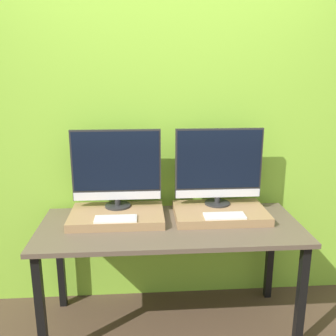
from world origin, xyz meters
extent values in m
cube|color=#8CC638|center=(0.00, 0.77, 1.30)|extent=(8.00, 0.04, 2.60)
cube|color=brown|center=(0.00, 0.35, 0.75)|extent=(1.71, 0.70, 0.03)
cube|color=black|center=(-0.79, 0.06, 0.37)|extent=(0.05, 0.05, 0.73)
cube|color=black|center=(0.79, 0.06, 0.37)|extent=(0.05, 0.05, 0.73)
cube|color=black|center=(-0.79, 0.64, 0.37)|extent=(0.05, 0.05, 0.73)
cube|color=black|center=(0.79, 0.64, 0.37)|extent=(0.05, 0.05, 0.73)
cube|color=#99754C|center=(-0.35, 0.46, 0.79)|extent=(0.62, 0.40, 0.06)
cylinder|color=#282828|center=(-0.35, 0.56, 0.82)|extent=(0.18, 0.18, 0.01)
cylinder|color=#282828|center=(-0.35, 0.56, 0.85)|extent=(0.04, 0.04, 0.04)
cube|color=#282828|center=(-0.35, 0.56, 1.11)|extent=(0.60, 0.02, 0.49)
cube|color=black|center=(-0.35, 0.55, 1.14)|extent=(0.58, 0.00, 0.41)
cube|color=silver|center=(-0.35, 0.55, 0.90)|extent=(0.60, 0.00, 0.06)
cube|color=silver|center=(-0.35, 0.32, 0.82)|extent=(0.27, 0.11, 0.01)
cube|color=silver|center=(-0.35, 0.32, 0.83)|extent=(0.26, 0.10, 0.00)
cube|color=#99754C|center=(0.35, 0.46, 0.79)|extent=(0.62, 0.40, 0.06)
cylinder|color=#282828|center=(0.35, 0.56, 0.82)|extent=(0.18, 0.18, 0.01)
cylinder|color=#282828|center=(0.35, 0.56, 0.85)|extent=(0.04, 0.04, 0.04)
cube|color=#282828|center=(0.35, 0.56, 1.11)|extent=(0.60, 0.02, 0.49)
cube|color=black|center=(0.35, 0.55, 1.14)|extent=(0.58, 0.00, 0.41)
cube|color=silver|center=(0.35, 0.55, 0.90)|extent=(0.60, 0.00, 0.06)
cube|color=silver|center=(0.35, 0.32, 0.82)|extent=(0.27, 0.11, 0.01)
cube|color=silver|center=(0.35, 0.32, 0.83)|extent=(0.26, 0.10, 0.00)
camera|label=1|loc=(-0.18, -1.91, 1.74)|focal=40.00mm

